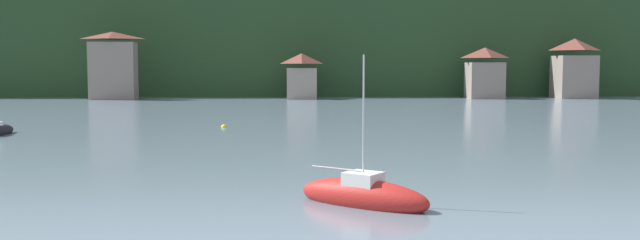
% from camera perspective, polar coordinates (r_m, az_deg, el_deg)
% --- Properties ---
extents(wooded_hillside, '(352.00, 74.58, 36.70)m').
position_cam_1_polar(wooded_hillside, '(150.70, -1.00, 5.61)').
color(wooded_hillside, '#264223').
rests_on(wooded_hillside, ground_plane).
extents(shore_building_west, '(7.06, 3.23, 10.11)m').
position_cam_1_polar(shore_building_west, '(105.35, -17.18, 4.37)').
color(shore_building_west, gray).
rests_on(shore_building_west, ground_plane).
extents(shore_building_westcentral, '(4.71, 5.26, 6.93)m').
position_cam_1_polar(shore_building_westcentral, '(102.79, -1.57, 3.70)').
color(shore_building_westcentral, gray).
rests_on(shore_building_westcentral, ground_plane).
extents(shore_building_central, '(5.51, 4.84, 7.85)m').
position_cam_1_polar(shore_building_central, '(106.71, 13.82, 3.84)').
color(shore_building_central, gray).
rests_on(shore_building_central, ground_plane).
extents(shore_building_eastcentral, '(5.98, 5.55, 9.25)m').
position_cam_1_polar(shore_building_eastcentral, '(111.74, 20.78, 4.05)').
color(shore_building_eastcentral, gray).
rests_on(shore_building_eastcentral, ground_plane).
extents(sailboat_mid_2, '(5.08, 4.32, 5.77)m').
position_cam_1_polar(sailboat_mid_2, '(24.37, 3.68, -6.43)').
color(sailboat_mid_2, red).
rests_on(sailboat_mid_2, ground_plane).
extents(mooring_buoy_far, '(0.46, 0.46, 0.46)m').
position_cam_1_polar(mooring_buoy_far, '(55.45, -8.17, -0.61)').
color(mooring_buoy_far, yellow).
rests_on(mooring_buoy_far, ground_plane).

